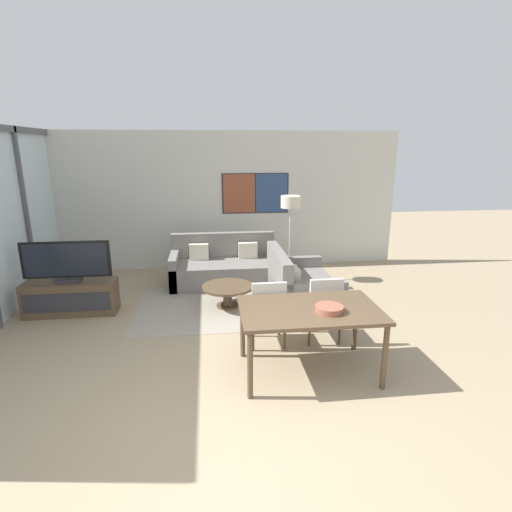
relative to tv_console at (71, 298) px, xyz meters
name	(u,v)px	position (x,y,z in m)	size (l,w,h in m)	color
ground_plane	(243,443)	(2.36, -3.11, -0.26)	(24.00, 24.00, 0.00)	#9E896B
wall_back	(220,201)	(2.38, 2.30, 1.15)	(7.52, 0.09, 2.80)	silver
area_rug	(228,306)	(2.39, -0.01, -0.25)	(2.87, 1.93, 0.01)	gray
tv_console	(71,298)	(0.00, 0.00, 0.00)	(1.35, 0.42, 0.52)	brown
television	(66,262)	(0.00, 0.00, 0.57)	(1.28, 0.20, 0.62)	#2D2D33
sofa_main	(224,268)	(2.39, 1.22, 0.02)	(1.97, 0.97, 0.89)	slate
sofa_side	(298,288)	(3.52, -0.03, 0.02)	(0.97, 1.52, 0.89)	slate
coffee_table	(228,291)	(2.39, -0.01, 0.01)	(0.81, 0.81, 0.35)	brown
dining_table	(310,315)	(3.19, -2.04, 0.44)	(1.53, 0.97, 0.78)	brown
dining_chair_left	(268,309)	(2.83, -1.38, 0.24)	(0.46, 0.46, 0.90)	beige
dining_chair_centre	(323,305)	(3.56, -1.33, 0.24)	(0.46, 0.46, 0.90)	beige
fruit_bowl	(329,308)	(3.37, -2.16, 0.56)	(0.31, 0.31, 0.07)	#995642
floor_lamp	(291,208)	(3.63, 1.21, 1.13)	(0.36, 0.36, 1.62)	#2D2D33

